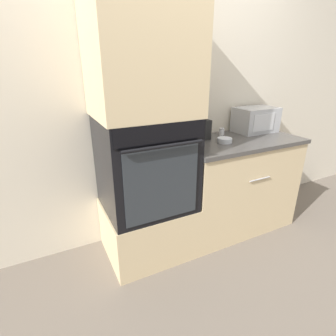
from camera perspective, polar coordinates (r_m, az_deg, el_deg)
ground_plane at (r=2.36m, az=6.99°, el=-18.74°), size 12.00×12.00×0.00m
wall_back at (r=2.36m, az=-0.27°, el=14.96°), size 8.00×0.05×2.50m
oven_cabinet_base at (r=2.31m, az=-4.41°, el=-12.80°), size 0.70×0.60×0.45m
wall_oven at (r=2.03m, az=-4.85°, el=1.01°), size 0.67×0.64×0.73m
oven_cabinet_upper at (r=1.91m, az=-5.73°, el=24.50°), size 0.70×0.60×0.89m
counter_unit at (r=2.62m, az=14.12°, el=-3.28°), size 1.14×0.63×0.90m
microwave at (r=2.77m, az=18.51°, el=9.94°), size 0.41×0.27×0.24m
knife_block at (r=2.38m, az=7.61°, el=8.36°), size 0.11×0.12×0.22m
bowl at (r=2.32m, az=12.22°, el=5.94°), size 0.13×0.13×0.04m
condiment_jar_near at (r=2.57m, az=11.56°, el=7.76°), size 0.05×0.05×0.06m
condiment_jar_mid at (r=2.35m, az=2.57°, el=6.86°), size 0.06×0.06×0.06m
condiment_jar_far at (r=2.20m, az=4.32°, el=6.35°), size 0.04×0.04×0.11m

